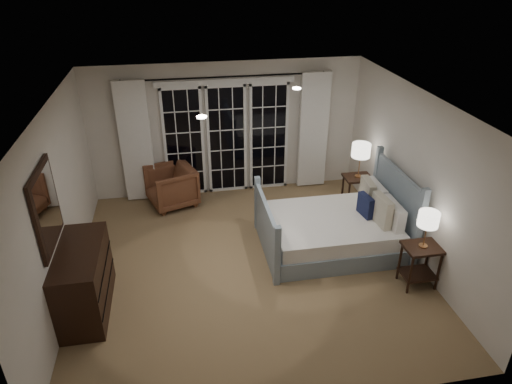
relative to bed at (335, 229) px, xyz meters
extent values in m
plane|color=#8D6E4C|center=(-1.42, -0.24, -0.32)|extent=(5.00, 5.00, 0.00)
plane|color=white|center=(-1.42, -0.24, 2.18)|extent=(5.00, 5.00, 0.00)
cube|color=beige|center=(-3.92, -0.24, 0.93)|extent=(0.02, 5.00, 2.50)
cube|color=beige|center=(1.08, -0.24, 0.93)|extent=(0.02, 5.00, 2.50)
cube|color=beige|center=(-1.42, 2.26, 0.93)|extent=(5.00, 0.02, 2.50)
cube|color=beige|center=(-1.42, -2.74, 0.93)|extent=(5.00, 0.02, 2.50)
cube|color=black|center=(-2.22, 2.23, 0.73)|extent=(0.66, 0.02, 2.02)
cube|color=black|center=(-1.42, 2.23, 0.73)|extent=(0.66, 0.02, 2.02)
cube|color=black|center=(-0.62, 2.23, 0.73)|extent=(0.66, 0.02, 2.02)
cube|color=white|center=(-1.42, 2.21, 1.83)|extent=(2.50, 0.04, 0.10)
cylinder|color=black|center=(-1.42, 2.16, 1.93)|extent=(3.50, 0.03, 0.03)
cube|color=white|center=(-3.07, 2.14, 0.83)|extent=(0.55, 0.10, 2.25)
cube|color=white|center=(0.23, 2.14, 0.83)|extent=(0.55, 0.10, 2.25)
cylinder|color=white|center=(-0.62, 0.36, 2.17)|extent=(0.12, 0.12, 0.01)
cylinder|color=white|center=(-2.02, -0.64, 2.17)|extent=(0.12, 0.12, 0.01)
cube|color=gray|center=(-0.07, 0.00, -0.17)|extent=(1.95, 1.52, 0.29)
cube|color=silver|center=(-0.07, 0.00, 0.09)|extent=(1.89, 1.46, 0.24)
cube|color=gray|center=(0.97, 0.00, 0.30)|extent=(0.06, 1.52, 1.24)
cube|color=gray|center=(-1.10, 0.00, 0.11)|extent=(0.06, 1.52, 0.86)
cube|color=silver|center=(0.77, -0.32, 0.39)|extent=(0.14, 0.60, 0.36)
cube|color=silver|center=(0.77, 0.32, 0.39)|extent=(0.14, 0.60, 0.36)
cube|color=beige|center=(0.61, -0.28, 0.43)|extent=(0.16, 0.46, 0.45)
cube|color=beige|center=(0.61, 0.28, 0.43)|extent=(0.16, 0.46, 0.45)
cube|color=#141A39|center=(0.47, 0.00, 0.38)|extent=(0.15, 0.35, 0.34)
cube|color=black|center=(0.84, -1.12, 0.31)|extent=(0.49, 0.40, 0.04)
cube|color=black|center=(0.84, -1.12, -0.14)|extent=(0.45, 0.36, 0.03)
cylinder|color=black|center=(0.64, -1.27, -0.01)|extent=(0.04, 0.04, 0.61)
cylinder|color=black|center=(1.05, -1.27, -0.01)|extent=(0.04, 0.04, 0.61)
cylinder|color=black|center=(0.64, -0.96, -0.01)|extent=(0.04, 0.04, 0.61)
cylinder|color=black|center=(1.05, -0.96, -0.01)|extent=(0.04, 0.04, 0.61)
cube|color=black|center=(0.78, 1.11, 0.30)|extent=(0.49, 0.39, 0.04)
cube|color=black|center=(0.78, 1.11, -0.14)|extent=(0.45, 0.35, 0.03)
cylinder|color=black|center=(0.58, 0.95, -0.02)|extent=(0.04, 0.04, 0.60)
cylinder|color=black|center=(0.99, 0.95, -0.02)|extent=(0.04, 0.04, 0.60)
cylinder|color=black|center=(0.58, 1.26, -0.02)|extent=(0.04, 0.04, 0.60)
cylinder|color=black|center=(0.99, 1.26, -0.02)|extent=(0.04, 0.04, 0.60)
cylinder|color=#BE804C|center=(0.84, -1.12, 0.34)|extent=(0.12, 0.12, 0.02)
cylinder|color=#BE804C|center=(0.84, -1.12, 0.50)|extent=(0.02, 0.02, 0.31)
cylinder|color=white|center=(0.84, -1.12, 0.76)|extent=(0.28, 0.28, 0.20)
cylinder|color=#BE804C|center=(0.78, 1.11, 0.33)|extent=(0.12, 0.12, 0.02)
cylinder|color=#BE804C|center=(0.78, 1.11, 0.52)|extent=(0.02, 0.02, 0.37)
cylinder|color=white|center=(0.78, 1.11, 0.82)|extent=(0.32, 0.32, 0.24)
imported|color=brown|center=(-2.51, 1.83, 0.05)|extent=(1.03, 1.02, 0.74)
cube|color=black|center=(-3.65, -0.81, 0.14)|extent=(0.54, 1.30, 0.92)
cube|color=black|center=(-3.37, -0.81, -0.01)|extent=(0.01, 1.28, 0.01)
cube|color=black|center=(-3.37, -0.81, 0.29)|extent=(0.01, 1.28, 0.01)
cube|color=black|center=(-3.89, -0.81, 1.23)|extent=(0.04, 0.85, 1.00)
cube|color=white|center=(-3.86, -0.81, 1.23)|extent=(0.01, 0.73, 0.88)
camera|label=1|loc=(-2.29, -5.75, 3.89)|focal=32.00mm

